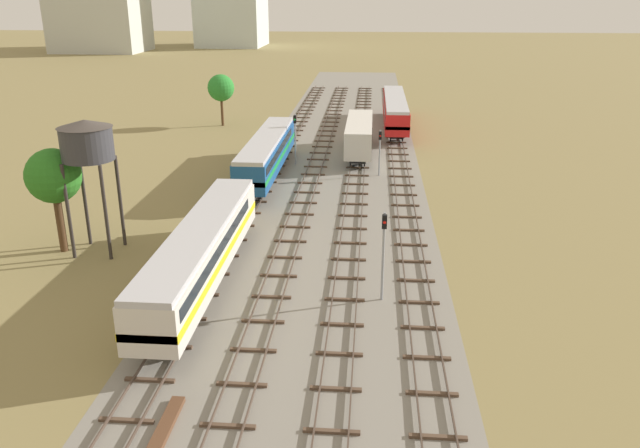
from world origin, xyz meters
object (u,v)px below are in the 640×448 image
passenger_coach_centre_midfar (395,108)px  signal_post_nearest (384,246)px  water_tower (87,143)px  signal_post_mid (380,147)px  signal_post_near (295,133)px  freight_boxcar_centre_left_mid (359,134)px  diesel_railcar_far_left_near (267,151)px  diesel_railcar_far_left_nearest (202,249)px

passenger_coach_centre_midfar → signal_post_nearest: 50.80m
water_tower → signal_post_mid: size_ratio=2.05×
water_tower → signal_post_near: size_ratio=1.75×
freight_boxcar_centre_left_mid → water_tower: size_ratio=1.50×
diesel_railcar_far_left_near → signal_post_nearest: size_ratio=3.72×
water_tower → signal_post_nearest: size_ratio=1.70×
diesel_railcar_far_left_nearest → diesel_railcar_far_left_near: 24.83m
water_tower → signal_post_mid: 29.31m
passenger_coach_centre_midfar → water_tower: 50.16m
diesel_railcar_far_left_near → water_tower: (-8.78, -19.72, 5.21)m
freight_boxcar_centre_left_mid → signal_post_nearest: 35.27m
passenger_coach_centre_midfar → signal_post_nearest: signal_post_nearest is taller
signal_post_nearest → signal_post_near: size_ratio=1.03×
water_tower → signal_post_mid: water_tower is taller
diesel_railcar_far_left_nearest → water_tower: bearing=149.8°
diesel_railcar_far_left_near → passenger_coach_centre_midfar: 28.33m
diesel_railcar_far_left_nearest → water_tower: size_ratio=2.19×
diesel_railcar_far_left_near → signal_post_mid: 11.06m
diesel_railcar_far_left_near → water_tower: bearing=-114.0°
signal_post_nearest → signal_post_near: 31.83m
freight_boxcar_centre_left_mid → water_tower: (-17.57, -29.24, 5.35)m
signal_post_nearest → freight_boxcar_centre_left_mid: bearing=93.6°
passenger_coach_centre_midfar → signal_post_mid: size_ratio=4.81×
diesel_railcar_far_left_near → signal_post_mid: signal_post_mid is taller
diesel_railcar_far_left_nearest → passenger_coach_centre_midfar: 51.62m
signal_post_mid → water_tower: bearing=-133.1°
freight_boxcar_centre_left_mid → signal_post_near: (-6.59, -4.59, 0.95)m
diesel_railcar_far_left_near → signal_post_near: bearing=66.0°
diesel_railcar_far_left_nearest → signal_post_mid: 28.42m
diesel_railcar_far_left_nearest → signal_post_near: size_ratio=3.83×
diesel_railcar_far_left_nearest → freight_boxcar_centre_left_mid: bearing=75.7°
diesel_railcar_far_left_nearest → signal_post_nearest: bearing=-4.3°
diesel_railcar_far_left_nearest → passenger_coach_centre_midfar: bearing=75.2°
signal_post_nearest → signal_post_mid: (0.00, 27.04, -0.54)m
signal_post_near → signal_post_mid: 9.48m
signal_post_nearest → signal_post_mid: size_ratio=1.20×
signal_post_nearest → signal_post_mid: 27.05m
signal_post_near → passenger_coach_centre_midfar: bearing=61.4°
signal_post_nearest → signal_post_near: signal_post_nearest is taller
passenger_coach_centre_midfar → signal_post_mid: (-2.19, -23.70, 0.33)m
diesel_railcar_far_left_near → passenger_coach_centre_midfar: bearing=62.3°
passenger_coach_centre_midfar → signal_post_mid: 23.81m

